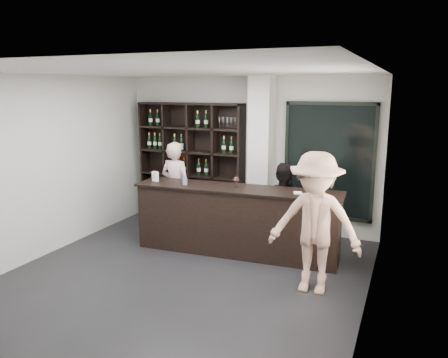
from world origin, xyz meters
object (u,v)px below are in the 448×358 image
at_px(wine_shelf, 191,163).
at_px(customer, 315,224).
at_px(taster_pink, 176,187).
at_px(tasting_counter, 237,221).
at_px(taster_black, 282,205).

distance_m(wine_shelf, customer, 3.67).
distance_m(taster_pink, customer, 3.24).
height_order(tasting_counter, customer, customer).
xyz_separation_m(wine_shelf, customer, (2.95, -2.17, -0.25)).
distance_m(wine_shelf, taster_black, 2.27).
distance_m(tasting_counter, taster_pink, 1.59).
bearing_deg(customer, tasting_counter, 149.98).
xyz_separation_m(taster_black, customer, (0.85, -1.45, 0.21)).
distance_m(taster_black, customer, 1.69).
bearing_deg(taster_pink, taster_black, -173.34).
height_order(wine_shelf, taster_pink, wine_shelf).
bearing_deg(tasting_counter, taster_pink, 154.75).
height_order(wine_shelf, customer, wine_shelf).
bearing_deg(tasting_counter, customer, -34.61).
bearing_deg(taster_pink, wine_shelf, -79.34).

